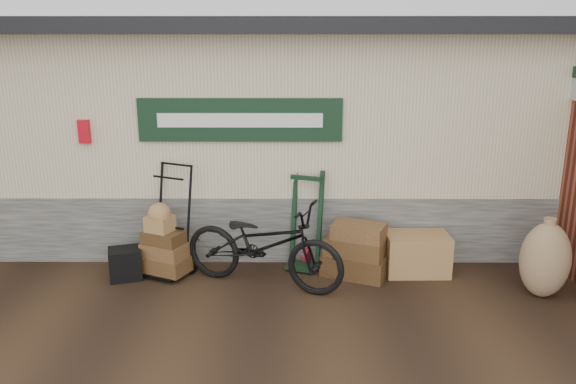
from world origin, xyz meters
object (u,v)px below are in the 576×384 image
object	(u,v)px
porter_trolley	(171,219)
wicker_hamper	(416,253)
suitcase_stack	(356,249)
black_trunk	(125,264)
bicycle	(263,240)
green_barrow	(306,220)

from	to	relation	value
porter_trolley	wicker_hamper	xyz separation A→B (m)	(3.17, -0.02, -0.46)
suitcase_stack	wicker_hamper	size ratio (longest dim) A/B	1.00
suitcase_stack	porter_trolley	bearing A→B (deg)	177.64
black_trunk	bicycle	size ratio (longest dim) A/B	0.19
wicker_hamper	suitcase_stack	bearing A→B (deg)	-174.19
green_barrow	bicycle	world-z (taller)	green_barrow
black_trunk	wicker_hamper	bearing A→B (deg)	3.12
green_barrow	bicycle	bearing A→B (deg)	-109.88
porter_trolley	green_barrow	distance (m)	1.75
green_barrow	wicker_hamper	xyz separation A→B (m)	(1.43, -0.20, -0.39)
suitcase_stack	bicycle	xyz separation A→B (m)	(-1.16, -0.33, 0.25)
green_barrow	wicker_hamper	world-z (taller)	green_barrow
suitcase_stack	bicycle	size ratio (longest dim) A/B	0.39
green_barrow	wicker_hamper	distance (m)	1.50
green_barrow	suitcase_stack	xyz separation A→B (m)	(0.63, -0.28, -0.30)
bicycle	wicker_hamper	bearing A→B (deg)	-57.48
suitcase_stack	black_trunk	xyz separation A→B (m)	(-2.93, -0.12, -0.16)
porter_trolley	green_barrow	world-z (taller)	porter_trolley
porter_trolley	black_trunk	distance (m)	0.80
porter_trolley	bicycle	bearing A→B (deg)	5.51
porter_trolley	suitcase_stack	distance (m)	2.40
suitcase_stack	black_trunk	size ratio (longest dim) A/B	2.02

